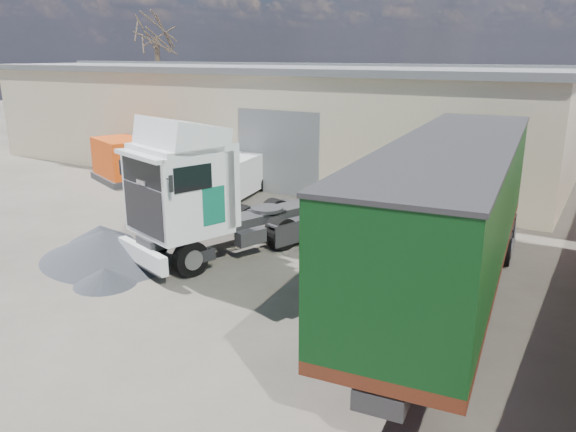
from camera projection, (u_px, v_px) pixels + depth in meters
The scene contains 8 objects.
ground at pixel (149, 278), 15.28m from camera, with size 120.00×120.00×0.00m, color black.
warehouse at pixel (273, 115), 30.69m from camera, with size 30.60×12.60×5.42m.
bare_tree at pixel (155, 23), 38.41m from camera, with size 4.00×4.00×9.60m.
tractor_unit at pixel (204, 199), 16.40m from camera, with size 4.22×6.65×4.25m.
box_trailer at pixel (452, 206), 13.13m from camera, with size 3.80×12.26×4.01m.
panel_van at pixel (230, 178), 23.50m from camera, with size 2.43×4.40×1.70m.
orange_skip at pixel (121, 163), 26.66m from camera, with size 3.79×3.15×2.04m.
gravel_heap at pixel (104, 245), 16.58m from camera, with size 5.34×5.34×0.92m.
Camera 1 is at (10.51, -10.28, 5.88)m, focal length 35.00 mm.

